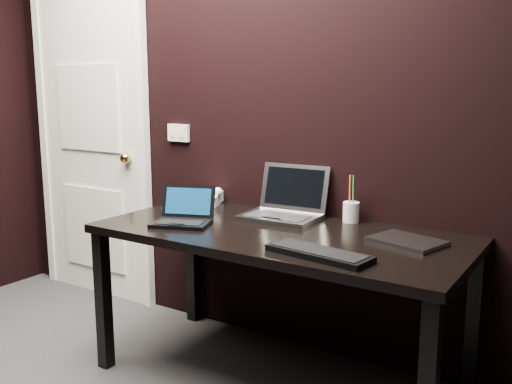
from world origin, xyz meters
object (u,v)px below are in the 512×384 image
Objects in this scene: ext_keyboard at (319,253)px; mobile_phone at (169,204)px; door at (92,140)px; silver_laptop at (284,209)px; netbook at (183,217)px; pen_cup at (351,211)px; desk_phone at (204,197)px; closed_laptop at (407,241)px; desk at (280,247)px.

mobile_phone is (-1.04, 0.31, 0.02)m from ext_keyboard.
door reaches higher than silver_laptop.
ext_keyboard is at bearing -9.11° from netbook.
silver_laptop is 0.33m from pen_cup.
silver_laptop reaches higher than desk_phone.
silver_laptop is 1.17× the size of closed_laptop.
netbook is at bearing 170.89° from ext_keyboard.
netbook is at bearing -163.57° from desk.
door is 2.24m from closed_laptop.
door is 9.25× the size of pen_cup.
pen_cup reaches higher than mobile_phone.
netbook is 1.00× the size of closed_laptop.
netbook is 0.86× the size of silver_laptop.
desk is 0.28m from silver_laptop.
door is at bearing 156.83° from netbook.
silver_laptop is at bearing 46.00° from netbook.
desk is 0.57m from closed_laptop.
mobile_phone is (-0.71, 0.05, 0.12)m from desk.
closed_laptop is (2.21, -0.27, -0.29)m from door.
netbook is at bearing -64.32° from desk_phone.
pen_cup is (0.31, 0.11, 0.01)m from silver_laptop.
mobile_phone is at bearing 163.33° from ext_keyboard.
door is 2.10m from ext_keyboard.
netbook is at bearing -23.17° from door.
netbook reaches higher than closed_laptop.
mobile_phone is at bearing -19.08° from door.
silver_laptop reaches higher than mobile_phone.
desk is at bearing -4.00° from mobile_phone.
netbook is at bearing -144.81° from pen_cup.
ext_keyboard is at bearing -122.12° from closed_laptop.
netbook is 0.81m from pen_cup.
door is 1.32m from netbook.
silver_laptop is at bearing 16.44° from mobile_phone.
mobile_phone is at bearing -163.56° from silver_laptop.
netbook reaches higher than ext_keyboard.
closed_laptop is 1.27m from mobile_phone.
silver_laptop is at bearing 131.99° from ext_keyboard.
ext_keyboard is at bearing -28.94° from desk_phone.
closed_laptop is at bearing -32.84° from pen_cup.
desk is 4.38× the size of silver_laptop.
ext_keyboard is (1.98, -0.64, -0.29)m from door.
netbook is 3.26× the size of mobile_phone.
silver_laptop is 3.81× the size of mobile_phone.
mobile_phone is at bearing -177.51° from closed_laptop.
desk_phone reaches higher than closed_laptop.
desk is at bearing -12.82° from door.
desk is 0.49m from netbook.
pen_cup is (0.21, 0.33, 0.13)m from desk.
closed_laptop is at bearing -8.47° from desk_phone.
silver_laptop reaches higher than closed_laptop.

